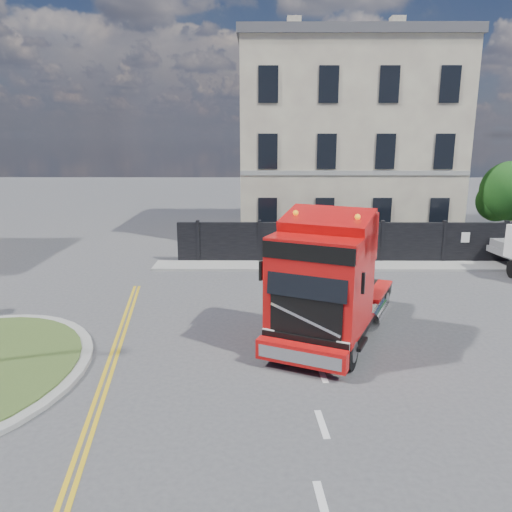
{
  "coord_description": "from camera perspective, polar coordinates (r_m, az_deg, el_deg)",
  "views": [
    {
      "loc": [
        1.01,
        -14.88,
        6.12
      ],
      "look_at": [
        0.88,
        2.9,
        1.8
      ],
      "focal_mm": 35.0,
      "sensor_mm": 36.0,
      "label": 1
    }
  ],
  "objects": [
    {
      "name": "georgian_building",
      "position": [
        31.78,
        9.68,
        12.83
      ],
      "size": [
        12.3,
        10.3,
        12.8
      ],
      "color": "beige",
      "rests_on": "ground"
    },
    {
      "name": "hoarding_fence",
      "position": [
        25.04,
        13.19,
        1.49
      ],
      "size": [
        18.8,
        0.25,
        2.0
      ],
      "color": "black",
      "rests_on": "ground"
    },
    {
      "name": "ground",
      "position": [
        16.12,
        -3.25,
        -8.68
      ],
      "size": [
        120.0,
        120.0,
        0.0
      ],
      "primitive_type": "plane",
      "color": "#424244",
      "rests_on": "ground"
    },
    {
      "name": "pavement_far",
      "position": [
        24.28,
        12.26,
        -1.12
      ],
      "size": [
        20.0,
        1.6,
        0.12
      ],
      "primitive_type": "cube",
      "color": "gray",
      "rests_on": "ground"
    },
    {
      "name": "tree",
      "position": [
        30.27,
        26.79,
        6.37
      ],
      "size": [
        3.2,
        3.2,
        4.8
      ],
      "color": "#382619",
      "rests_on": "ground"
    },
    {
      "name": "truck",
      "position": [
        14.84,
        8.12,
        -3.53
      ],
      "size": [
        4.92,
        7.01,
        3.95
      ],
      "rotation": [
        0.0,
        0.0,
        -0.42
      ],
      "color": "black",
      "rests_on": "ground"
    }
  ]
}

